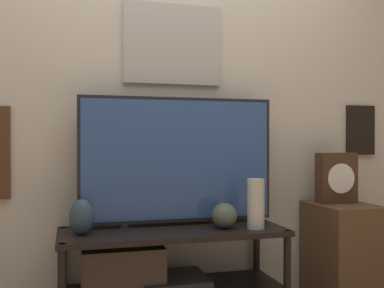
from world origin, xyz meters
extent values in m
cube|color=beige|center=(0.00, 0.55, 1.35)|extent=(6.40, 0.06, 2.70)
cube|color=#B2ADA3|center=(0.05, 0.51, 1.61)|extent=(0.59, 0.02, 0.48)
cube|color=#B2BCC6|center=(0.05, 0.51, 1.61)|extent=(0.55, 0.01, 0.44)
cube|color=black|center=(1.35, 0.51, 1.10)|extent=(0.21, 0.02, 0.33)
cube|color=white|center=(1.35, 0.51, 1.10)|extent=(0.17, 0.01, 0.30)
cube|color=black|center=(0.00, 0.27, 0.54)|extent=(1.21, 0.46, 0.03)
cylinder|color=black|center=(0.58, 0.07, 0.28)|extent=(0.04, 0.04, 0.55)
cylinder|color=black|center=(-0.58, 0.47, 0.28)|extent=(0.04, 0.04, 0.55)
cylinder|color=black|center=(0.58, 0.47, 0.28)|extent=(0.04, 0.04, 0.55)
cube|color=black|center=(0.00, 0.27, 0.26)|extent=(0.36, 0.33, 0.07)
cube|color=#47382D|center=(-0.27, 0.27, 0.35)|extent=(0.43, 0.26, 0.25)
cylinder|color=black|center=(-0.25, 0.38, 0.56)|extent=(0.05, 0.05, 0.02)
cylinder|color=black|center=(0.36, 0.38, 0.56)|extent=(0.05, 0.05, 0.02)
cube|color=black|center=(0.05, 0.38, 0.92)|extent=(1.11, 0.04, 0.71)
cube|color=#33518C|center=(0.05, 0.36, 0.92)|extent=(1.08, 0.01, 0.67)
sphere|color=#4C5647|center=(0.27, 0.21, 0.62)|extent=(0.14, 0.14, 0.14)
cylinder|color=beige|center=(0.44, 0.16, 0.69)|extent=(0.09, 0.09, 0.27)
ellipsoid|color=#2D4251|center=(-0.48, 0.24, 0.64)|extent=(0.13, 0.10, 0.18)
cube|color=#513823|center=(1.06, 0.29, 0.32)|extent=(0.34, 0.44, 0.65)
cube|color=#422819|center=(1.06, 0.35, 0.80)|extent=(0.24, 0.10, 0.31)
cylinder|color=white|center=(1.06, 0.29, 0.80)|extent=(0.18, 0.01, 0.18)
camera|label=1|loc=(-0.55, -2.10, 1.02)|focal=42.00mm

